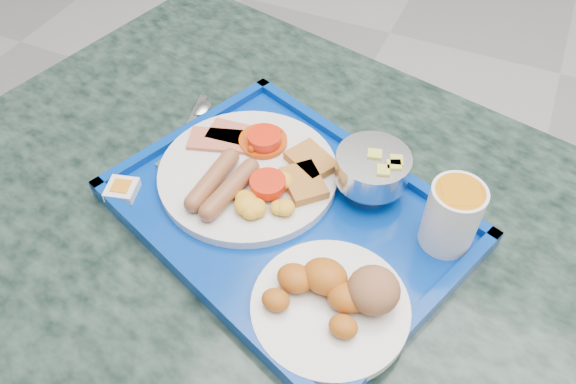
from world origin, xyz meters
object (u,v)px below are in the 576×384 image
Objects in this scene: tray at (288,215)px; juice_cup at (452,215)px; main_plate at (252,173)px; bread_plate at (336,299)px; fruit_bowl at (373,168)px; table at (304,301)px.

juice_cup is at bearing 11.44° from tray.
bread_plate is (0.18, -0.14, 0.01)m from main_plate.
fruit_bowl is at bearing 160.59° from juice_cup.
juice_cup reaches higher than fruit_bowl.
fruit_bowl is at bearing 17.12° from main_plate.
main_plate is (-0.07, 0.03, 0.02)m from tray.
tray is 2.14× the size of main_plate.
bread_plate is 1.97× the size of juice_cup.
main_plate is 1.37× the size of bread_plate.
fruit_bowl is 0.12m from juice_cup.
main_plate reaches higher than table.
bread_plate reaches higher than table.
table is at bearing -164.34° from juice_cup.
table is 2.41× the size of tray.
main_plate is 0.16m from fruit_bowl.
table is 13.04× the size of fruit_bowl.
main_plate is at bearing 158.64° from table.
bread_plate is at bearing -44.81° from tray.
juice_cup is (0.20, 0.04, 0.05)m from tray.
table is at bearing -21.36° from main_plate.
table is 0.25m from bread_plate.
main_plate is 0.27m from juice_cup.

